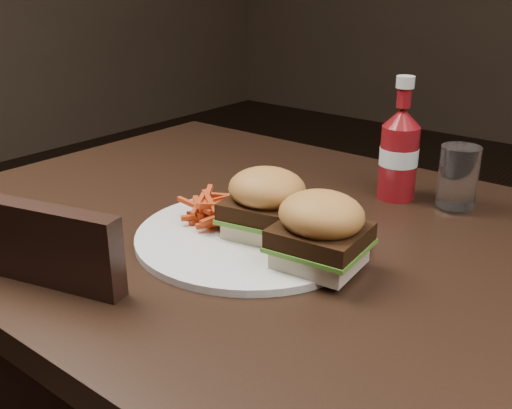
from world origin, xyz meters
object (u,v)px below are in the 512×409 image
Objects in this scene: dining_table at (296,246)px; ketchup_bottle at (398,163)px; plate at (252,236)px; tumbler at (458,176)px.

ketchup_bottle is (0.04, 0.23, 0.08)m from dining_table.
plate is 2.65× the size of ketchup_bottle.
dining_table is at bearing 55.38° from plate.
ketchup_bottle is 1.28× the size of tumbler.
ketchup_bottle is 0.10m from tumbler.
ketchup_bottle reaches higher than plate.
plate is 0.35m from tumbler.
plate is (-0.04, -0.06, 0.03)m from dining_table.
plate is at bearing -124.62° from dining_table.
tumbler is at bearing 7.32° from ketchup_bottle.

